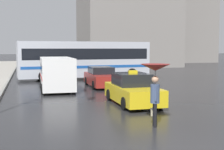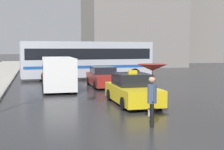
{
  "view_description": "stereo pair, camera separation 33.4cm",
  "coord_description": "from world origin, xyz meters",
  "px_view_note": "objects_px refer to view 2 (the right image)",
  "views": [
    {
      "loc": [
        -3.92,
        -7.15,
        2.79
      ],
      "look_at": [
        0.35,
        8.48,
        1.4
      ],
      "focal_mm": 50.0,
      "sensor_mm": 36.0,
      "label": 1
    },
    {
      "loc": [
        -3.6,
        -7.24,
        2.79
      ],
      "look_at": [
        0.35,
        8.48,
        1.4
      ],
      "focal_mm": 50.0,
      "sensor_mm": 36.0,
      "label": 2
    }
  ],
  "objects_px": {
    "taxi": "(132,90)",
    "ambulance_van": "(58,72)",
    "pedestrian_with_umbrella": "(152,77)",
    "city_bus": "(88,58)",
    "sedan_red": "(103,78)"
  },
  "relations": [
    {
      "from": "ambulance_van",
      "to": "sedan_red",
      "type": "bearing_deg",
      "value": -161.72
    },
    {
      "from": "taxi",
      "to": "pedestrian_with_umbrella",
      "type": "height_order",
      "value": "pedestrian_with_umbrella"
    },
    {
      "from": "ambulance_van",
      "to": "pedestrian_with_umbrella",
      "type": "height_order",
      "value": "pedestrian_with_umbrella"
    },
    {
      "from": "city_bus",
      "to": "sedan_red",
      "type": "bearing_deg",
      "value": -2.94
    },
    {
      "from": "taxi",
      "to": "ambulance_van",
      "type": "bearing_deg",
      "value": -62.96
    },
    {
      "from": "taxi",
      "to": "pedestrian_with_umbrella",
      "type": "relative_size",
      "value": 1.96
    },
    {
      "from": "pedestrian_with_umbrella",
      "to": "sedan_red",
      "type": "bearing_deg",
      "value": 10.25
    },
    {
      "from": "taxi",
      "to": "city_bus",
      "type": "relative_size",
      "value": 0.37
    },
    {
      "from": "sedan_red",
      "to": "pedestrian_with_umbrella",
      "type": "relative_size",
      "value": 2.0
    },
    {
      "from": "city_bus",
      "to": "pedestrian_with_umbrella",
      "type": "height_order",
      "value": "city_bus"
    },
    {
      "from": "taxi",
      "to": "pedestrian_with_umbrella",
      "type": "xyz_separation_m",
      "value": [
        -0.72,
        -4.52,
        1.09
      ]
    },
    {
      "from": "taxi",
      "to": "sedan_red",
      "type": "height_order",
      "value": "taxi"
    },
    {
      "from": "ambulance_van",
      "to": "city_bus",
      "type": "relative_size",
      "value": 0.44
    },
    {
      "from": "taxi",
      "to": "city_bus",
      "type": "height_order",
      "value": "city_bus"
    },
    {
      "from": "ambulance_van",
      "to": "pedestrian_with_umbrella",
      "type": "xyz_separation_m",
      "value": [
        2.48,
        -10.78,
        0.58
      ]
    }
  ]
}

